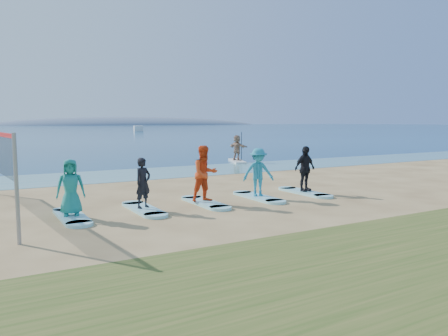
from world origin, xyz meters
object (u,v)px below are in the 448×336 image
paddleboard (237,161)px  surfboard_2 (205,203)px  paddleboarder (237,148)px  student_1 (143,183)px  boat_offshore_b (138,131)px  student_0 (71,187)px  student_4 (305,169)px  student_3 (258,172)px  surfboard_3 (258,197)px  surfboard_0 (72,217)px  surfboard_4 (304,192)px  student_2 (205,174)px  surfboard_1 (144,209)px

paddleboard → surfboard_2: size_ratio=1.36×
paddleboarder → student_1: paddleboarder is taller
boat_offshore_b → student_0: 108.93m
paddleboard → paddleboarder: paddleboarder is taller
student_0 → surfboard_2: size_ratio=0.73×
student_0 → student_4: 8.55m
student_3 → paddleboarder: bearing=82.1°
paddleboard → surfboard_3: (-6.66, -12.25, -0.01)m
surfboard_0 → surfboard_3: same height
surfboard_0 → surfboard_4: 8.55m
boat_offshore_b → student_0: size_ratio=3.77×
student_1 → student_2: 2.14m
surfboard_4 → paddleboarder: bearing=69.7°
student_1 → surfboard_3: student_1 is taller
paddleboarder → student_1: 16.42m
surfboard_3 → paddleboarder: bearing=61.5°
student_0 → surfboard_4: 8.59m
student_0 → paddleboard: bearing=54.2°
boat_offshore_b → surfboard_4: size_ratio=2.75×
surfboard_2 → paddleboarder: bearing=54.3°
paddleboarder → surfboard_4: size_ratio=0.78×
paddleboarder → student_0: (-13.07, -12.25, -0.08)m
boat_offshore_b → student_4: size_ratio=3.52×
surfboard_2 → student_1: bearing=180.0°
student_3 → student_0: bearing=-159.4°
paddleboard → surfboard_3: size_ratio=1.36×
paddleboarder → student_4: bearing=147.7°
surfboard_0 → student_1: bearing=0.0°
surfboard_1 → surfboard_4: bearing=0.0°
student_2 → student_4: (4.27, 0.00, -0.07)m
surfboard_4 → surfboard_1: bearing=180.0°
surfboard_1 → student_2: size_ratio=1.18×
surfboard_1 → surfboard_0: bearing=180.0°
surfboard_0 → student_0: size_ratio=1.37×
surfboard_3 → student_1: bearing=180.0°
boat_offshore_b → student_2: student_2 is taller
student_2 → surfboard_0: bearing=179.2°
boat_offshore_b → student_1: bearing=-93.7°
student_2 → surfboard_3: student_2 is taller
paddleboarder → student_0: bearing=121.1°
surfboard_2 → surfboard_4: 4.27m
surfboard_2 → student_2: student_2 is taller
surfboard_2 → student_4: (4.27, 0.00, 0.91)m
paddleboard → surfboard_4: bearing=-89.6°
surfboard_2 → surfboard_3: size_ratio=1.00×
student_0 → student_1: size_ratio=1.03×
paddleboarder → surfboard_3: 13.97m
student_4 → student_2: bearing=173.3°
surfboard_4 → student_1: bearing=180.0°
surfboard_1 → surfboard_2: size_ratio=1.00×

